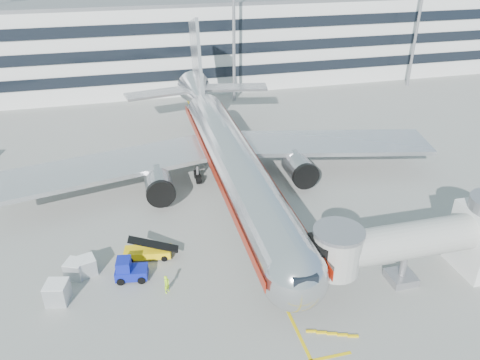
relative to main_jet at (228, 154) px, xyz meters
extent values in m
plane|color=gray|center=(0.00, -11.72, -4.23)|extent=(180.00, 180.00, 0.00)
cube|color=yellow|center=(0.00, -1.72, -4.23)|extent=(0.25, 70.00, 0.01)
cylinder|color=silver|center=(0.00, -3.72, -0.03)|extent=(5.00, 36.00, 5.00)
sphere|color=silver|center=(0.00, -21.72, -0.03)|extent=(5.00, 5.00, 5.00)
cone|color=silver|center=(0.00, 19.28, 0.57)|extent=(5.00, 10.00, 5.00)
cube|color=black|center=(0.00, -23.22, 1.09)|extent=(1.80, 1.20, 0.90)
cube|color=#B7B7BC|center=(13.00, 1.78, -0.83)|extent=(24.95, 12.07, 0.50)
cube|color=#B7B7BC|center=(-13.00, 1.78, -0.83)|extent=(24.95, 12.07, 0.50)
cylinder|color=#99999E|center=(8.00, -1.72, -2.03)|extent=(3.00, 4.20, 3.00)
cylinder|color=#99999E|center=(-8.00, -1.72, -2.03)|extent=(3.00, 4.20, 3.00)
cylinder|color=black|center=(8.00, -3.72, -2.03)|extent=(3.10, 0.50, 3.10)
cylinder|color=black|center=(-8.00, -3.72, -2.03)|extent=(3.10, 0.50, 3.10)
cube|color=#B7B7BC|center=(0.00, 19.78, 4.97)|extent=(0.45, 9.39, 13.72)
cube|color=#B7B7BC|center=(5.50, 20.28, 1.17)|extent=(10.41, 4.94, 0.35)
cube|color=#B7B7BC|center=(-5.50, 20.28, 1.17)|extent=(10.41, 4.94, 0.35)
cylinder|color=gray|center=(0.00, -19.72, -3.33)|extent=(0.24, 0.24, 1.80)
cylinder|color=black|center=(0.00, -19.72, -3.78)|extent=(0.35, 0.90, 0.90)
cylinder|color=gray|center=(3.20, 2.28, -3.23)|extent=(0.30, 0.30, 2.00)
cylinder|color=gray|center=(-3.20, 2.28, -3.23)|extent=(0.30, 0.30, 2.00)
cube|color=#9D1C0B|center=(2.52, -3.72, 0.27)|extent=(0.06, 38.00, 0.90)
cube|color=#9D1C0B|center=(-2.52, -3.72, 0.27)|extent=(0.06, 38.00, 0.90)
cylinder|color=#A8A8A3|center=(10.50, -19.72, -0.03)|extent=(13.00, 3.00, 3.00)
cylinder|color=#A8A8A3|center=(4.20, -19.72, -0.03)|extent=(3.80, 3.80, 3.40)
cylinder|color=gray|center=(4.20, -19.72, 1.87)|extent=(4.00, 4.00, 0.30)
cube|color=black|center=(2.90, -19.72, -0.03)|extent=(1.40, 2.60, 2.60)
cylinder|color=gray|center=(10.50, -19.72, -2.63)|extent=(0.56, 0.56, 3.20)
cube|color=gray|center=(10.50, -19.72, -3.88)|extent=(2.20, 2.20, 0.70)
cylinder|color=black|center=(9.60, -19.72, -3.88)|extent=(0.35, 0.70, 0.70)
cylinder|color=black|center=(11.40, -19.72, -3.88)|extent=(0.35, 0.70, 0.70)
cube|color=silver|center=(0.00, 46.28, 3.27)|extent=(150.00, 24.00, 15.00)
cube|color=black|center=(0.00, 34.18, -0.23)|extent=(150.00, 0.30, 1.80)
cube|color=black|center=(0.00, 34.18, 3.77)|extent=(150.00, 0.30, 1.80)
cube|color=black|center=(0.00, 34.18, 7.77)|extent=(150.00, 0.30, 1.80)
cylinder|color=gray|center=(8.00, 30.28, 8.27)|extent=(0.50, 0.50, 25.00)
cylinder|color=gray|center=(42.00, 30.28, 8.27)|extent=(0.50, 0.50, 25.00)
cube|color=yellow|center=(-10.07, -11.13, -3.71)|extent=(4.41, 2.24, 0.67)
cube|color=black|center=(-10.07, -11.13, -2.85)|extent=(4.54, 1.80, 1.47)
cylinder|color=black|center=(-11.46, -10.21, -3.95)|extent=(0.61, 0.36, 0.57)
cylinder|color=black|center=(-11.69, -11.52, -3.95)|extent=(0.61, 0.36, 0.57)
cylinder|color=black|center=(-8.45, -10.74, -3.95)|extent=(0.61, 0.36, 0.57)
cylinder|color=black|center=(-8.68, -12.05, -3.95)|extent=(0.61, 0.36, 0.57)
cube|color=#0D1892|center=(-11.62, -13.80, -3.61)|extent=(2.89, 1.92, 0.86)
cube|color=#0D1892|center=(-12.19, -13.72, -2.75)|extent=(1.35, 1.59, 1.06)
cube|color=black|center=(-12.19, -13.72, -2.41)|extent=(1.23, 1.39, 0.10)
cylinder|color=black|center=(-12.36, -12.96, -3.90)|extent=(0.71, 0.38, 0.67)
cylinder|color=black|center=(-12.58, -14.39, -3.90)|extent=(0.71, 0.38, 0.67)
cylinder|color=black|center=(-10.65, -13.22, -3.90)|extent=(0.71, 0.38, 0.67)
cylinder|color=black|center=(-10.87, -14.64, -3.90)|extent=(0.71, 0.38, 0.67)
cube|color=#B9BCC1|center=(-17.46, -15.19, -3.36)|extent=(2.04, 2.04, 1.75)
cube|color=white|center=(-17.46, -15.19, -2.46)|extent=(2.04, 2.04, 0.07)
cube|color=#B9BCC1|center=(-16.24, -12.38, -3.46)|extent=(1.99, 1.99, 1.56)
cube|color=white|center=(-16.24, -12.38, -2.66)|extent=(1.99, 1.99, 0.06)
cube|color=#B9BCC1|center=(-15.35, -12.16, -3.47)|extent=(1.83, 1.83, 1.54)
cube|color=white|center=(-15.35, -12.16, -2.68)|extent=(1.83, 1.83, 0.06)
imported|color=#BAFF1A|center=(-8.89, -16.26, -3.42)|extent=(0.70, 0.70, 1.64)
camera|label=1|loc=(-10.33, -46.42, 22.17)|focal=35.00mm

